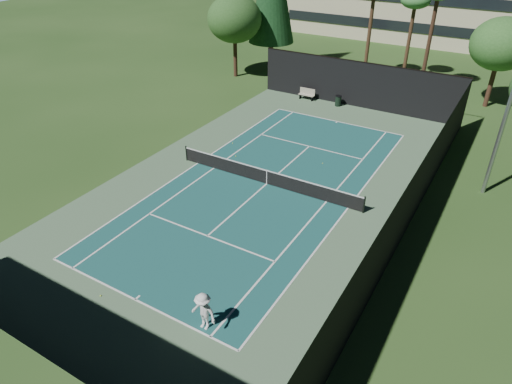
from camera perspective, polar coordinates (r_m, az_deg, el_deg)
ground at (r=29.09m, az=1.33°, el=1.00°), size 160.00×160.00×0.00m
apron_slab at (r=29.08m, az=1.33°, el=1.00°), size 18.00×32.00×0.01m
court_surface at (r=29.08m, az=1.33°, el=1.02°), size 10.97×23.77×0.01m
court_lines at (r=29.08m, az=1.33°, el=1.03°), size 11.07×23.87×0.01m
tennis_net at (r=28.81m, az=1.34°, el=1.95°), size 12.90×0.10×1.10m
fence at (r=28.17m, az=1.45°, el=4.57°), size 18.04×32.05×4.03m
player at (r=19.29m, az=-6.59°, el=-14.63°), size 1.22×0.74×1.83m
tennis_ball_a at (r=22.20m, az=-18.84°, el=-12.17°), size 0.07×0.07×0.07m
tennis_ball_b at (r=32.47m, az=-2.57°, el=4.50°), size 0.08×0.08×0.08m
tennis_ball_c at (r=31.82m, az=8.33°, el=3.57°), size 0.06×0.06×0.06m
tennis_ball_d at (r=34.41m, az=-2.95°, el=6.11°), size 0.07×0.07×0.07m
park_bench at (r=43.27m, az=6.38°, el=12.13°), size 1.50×0.45×1.02m
trash_bin at (r=42.09m, az=10.24°, el=11.16°), size 0.56×0.56×0.95m
palm_b at (r=49.62m, az=19.28°, el=21.33°), size 2.80×2.80×8.42m
decid_tree_a at (r=44.91m, az=28.37°, el=15.94°), size 5.12×5.12×7.62m
decid_tree_c at (r=48.57m, az=-2.71°, el=20.79°), size 5.44×5.44×8.09m
campus_building at (r=69.75m, az=21.78°, el=20.76°), size 40.50×12.50×8.30m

